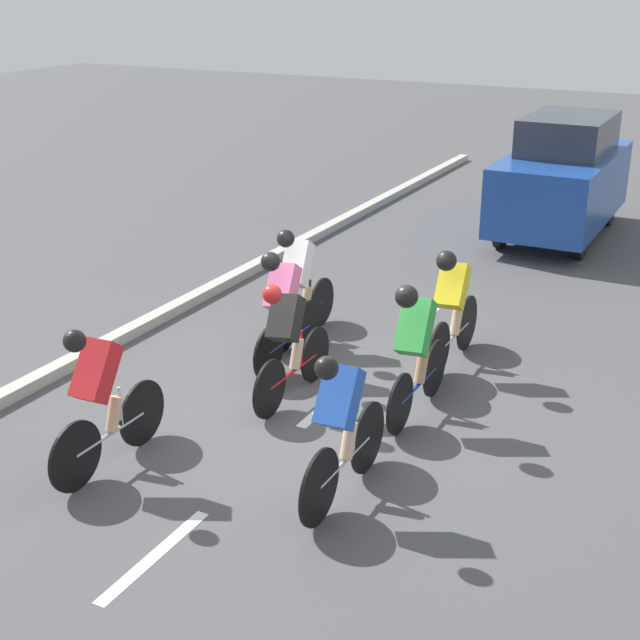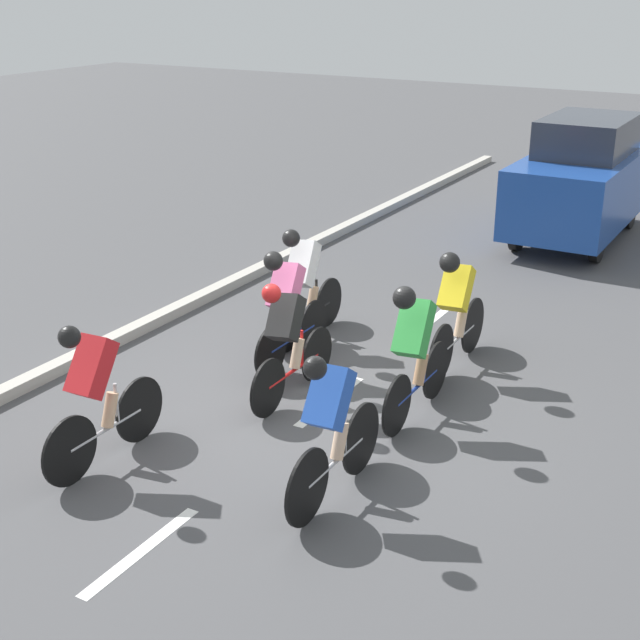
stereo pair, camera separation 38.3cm
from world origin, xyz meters
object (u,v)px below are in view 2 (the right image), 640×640
(cyclist_red, at_px, (96,390))
(cyclist_white, at_px, (304,281))
(cyclist_blue, at_px, (331,423))
(cyclist_green, at_px, (414,346))
(cyclist_yellow, at_px, (456,306))
(support_car, at_px, (581,180))
(cyclist_pink, at_px, (287,304))
(cyclist_black, at_px, (288,338))

(cyclist_red, distance_m, cyclist_white, 3.70)
(cyclist_blue, bearing_deg, cyclist_green, -89.15)
(cyclist_green, bearing_deg, cyclist_yellow, -85.89)
(cyclist_yellow, height_order, support_car, support_car)
(cyclist_blue, bearing_deg, cyclist_pink, -50.77)
(support_car, bearing_deg, cyclist_pink, 78.12)
(cyclist_red, height_order, cyclist_blue, cyclist_red)
(cyclist_pink, bearing_deg, cyclist_red, 83.54)
(cyclist_red, bearing_deg, cyclist_pink, -96.46)
(cyclist_green, relative_size, cyclist_red, 1.01)
(cyclist_red, bearing_deg, cyclist_blue, -165.96)
(cyclist_red, relative_size, support_car, 0.42)
(cyclist_green, height_order, cyclist_black, cyclist_green)
(cyclist_green, bearing_deg, cyclist_blue, 90.85)
(cyclist_yellow, bearing_deg, cyclist_white, 3.22)
(cyclist_yellow, distance_m, cyclist_pink, 2.00)
(cyclist_black, xyz_separation_m, support_car, (-1.04, -8.13, 0.33))
(cyclist_white, bearing_deg, cyclist_black, 114.94)
(cyclist_red, xyz_separation_m, support_car, (-1.87, -10.23, 0.28))
(cyclist_blue, bearing_deg, cyclist_white, -55.63)
(cyclist_pink, distance_m, cyclist_blue, 3.01)
(cyclist_red, distance_m, cyclist_blue, 2.30)
(cyclist_green, distance_m, cyclist_pink, 1.95)
(cyclist_pink, bearing_deg, cyclist_black, 122.29)
(cyclist_white, height_order, cyclist_blue, cyclist_white)
(cyclist_green, height_order, cyclist_pink, cyclist_green)
(cyclist_red, relative_size, cyclist_pink, 1.01)
(cyclist_blue, distance_m, support_car, 9.69)
(cyclist_green, height_order, support_car, support_car)
(cyclist_green, relative_size, cyclist_black, 0.98)
(cyclist_white, relative_size, cyclist_blue, 0.99)
(cyclist_black, height_order, cyclist_white, cyclist_white)
(cyclist_green, bearing_deg, cyclist_white, -31.90)
(cyclist_yellow, distance_m, cyclist_red, 4.36)
(cyclist_red, xyz_separation_m, cyclist_pink, (-0.33, -2.89, 0.01))
(cyclist_yellow, relative_size, cyclist_white, 1.02)
(cyclist_yellow, xyz_separation_m, cyclist_white, (2.02, 0.11, 0.01))
(cyclist_green, xyz_separation_m, cyclist_red, (2.21, 2.38, -0.04))
(cyclist_red, height_order, cyclist_white, cyclist_white)
(cyclist_black, xyz_separation_m, cyclist_white, (0.74, -1.60, 0.06))
(cyclist_black, bearing_deg, cyclist_green, -168.58)
(cyclist_black, bearing_deg, cyclist_red, 68.51)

